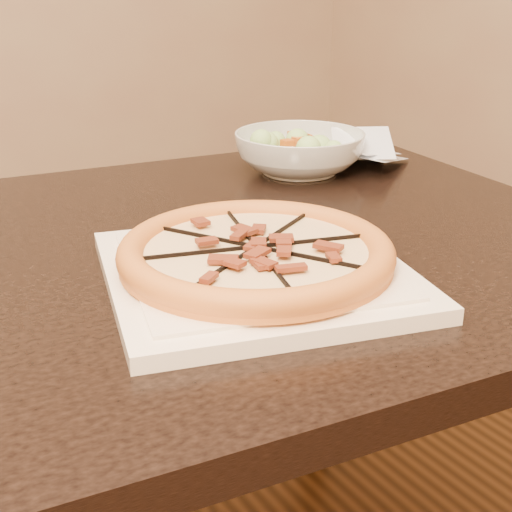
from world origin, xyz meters
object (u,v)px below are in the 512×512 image
object	(u,v)px
plate	(256,272)
pizza	(256,253)
dining_table	(125,335)
salad_bowl	(299,153)

from	to	relation	value
plate	pizza	world-z (taller)	pizza
dining_table	salad_bowl	xyz separation A→B (m)	(0.40, 0.19, 0.15)
plate	salad_bowl	world-z (taller)	salad_bowl
salad_bowl	dining_table	bearing A→B (deg)	-154.73
dining_table	salad_bowl	size ratio (longest dim) A/B	6.28
pizza	salad_bowl	xyz separation A→B (m)	(0.30, 0.35, 0.00)
salad_bowl	pizza	bearing A→B (deg)	-131.06
plate	salad_bowl	size ratio (longest dim) A/B	1.79
pizza	salad_bowl	world-z (taller)	salad_bowl
dining_table	plate	bearing A→B (deg)	-58.50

